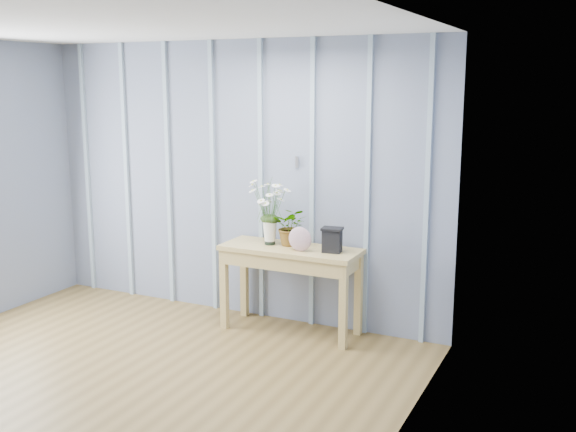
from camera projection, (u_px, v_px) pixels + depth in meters
The scene contains 7 objects.
ground at pixel (68, 415), 4.38m from camera, with size 4.50×4.50×0.00m, color brown.
room_shell at pixel (143, 102), 4.80m from camera, with size 4.00×4.50×2.50m.
sideboard at pixel (291, 260), 5.74m from camera, with size 1.20×0.45×0.75m.
daisy_vase at pixel (270, 203), 5.75m from camera, with size 0.41×0.31×0.58m.
spider_plant at pixel (291, 226), 5.76m from camera, with size 0.30×0.26×0.33m, color #1C3411.
felt_disc_vessel at pixel (300, 239), 5.57m from camera, with size 0.21×0.06×0.21m, color #814765.
carved_box at pixel (332, 240), 5.53m from camera, with size 0.19×0.15×0.21m.
Camera 1 is at (3.03, -3.03, 2.13)m, focal length 42.00 mm.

